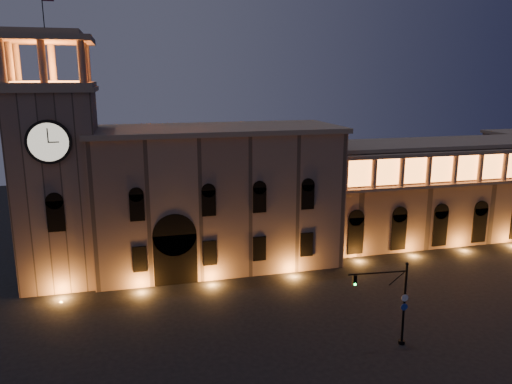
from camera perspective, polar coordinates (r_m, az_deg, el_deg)
ground at (r=47.10m, az=3.18°, el=-17.03°), size 160.00×160.00×0.00m
government_building at (r=63.36m, az=-4.56°, el=-0.53°), size 30.80×12.80×17.60m
clock_tower at (r=61.25m, az=-21.69°, el=1.68°), size 9.80×9.80×32.40m
colonnade_wing at (r=78.66m, az=20.41°, el=0.28°), size 40.60×11.50×14.50m
traffic_light at (r=46.76m, az=15.52°, el=-12.08°), size 5.69×0.87×7.82m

